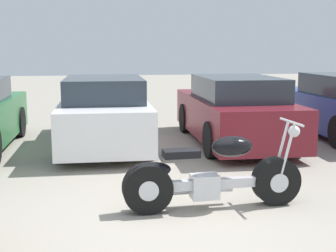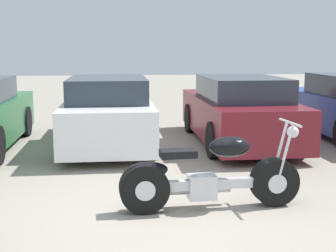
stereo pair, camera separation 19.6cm
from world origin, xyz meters
name	(u,v)px [view 2 (the right image)]	position (x,y,z in m)	size (l,w,h in m)	color
ground_plane	(169,220)	(0.00, 0.00, 0.00)	(60.00, 60.00, 0.00)	gray
motorcycle	(209,177)	(0.53, 0.34, 0.40)	(2.28, 0.62, 1.08)	black
parked_car_white	(109,113)	(-0.74, 4.44, 0.67)	(1.78, 4.36, 1.41)	white
parked_car_maroon	(238,112)	(1.96, 4.31, 0.67)	(1.78, 4.36, 1.41)	maroon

